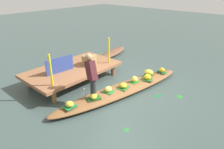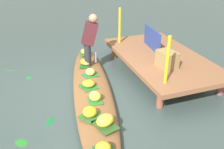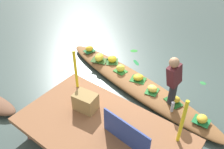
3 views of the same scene
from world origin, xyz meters
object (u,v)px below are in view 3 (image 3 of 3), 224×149
Objects in this scene: banana_bunch_2 at (174,99)px; produce_crate at (86,102)px; banana_bunch_4 at (138,77)px; banana_bunch_6 at (202,119)px; banana_bunch_5 at (121,68)px; banana_bunch_3 at (112,59)px; market_banner at (126,133)px; banana_bunch_0 at (89,49)px; banana_bunch_7 at (99,57)px; banana_bunch_1 at (152,89)px; vendor_boat at (135,84)px; vendor_person at (174,79)px; water_bottle at (172,107)px.

banana_bunch_2 is 0.64× the size of produce_crate.
banana_bunch_4 and banana_bunch_6 have the same top height.
banana_bunch_5 reaches higher than banana_bunch_6.
market_banner is (-1.90, 2.15, 0.42)m from banana_bunch_3.
banana_bunch_0 is at bearing -11.47° from banana_bunch_5.
banana_bunch_7 is (0.33, 0.16, 0.01)m from banana_bunch_3.
banana_bunch_1 is at bearing -9.21° from banana_bunch_6.
market_banner is at bearing 138.28° from banana_bunch_7.
banana_bunch_7 reaches higher than vendor_boat.
vendor_person is at bearing 167.97° from banana_bunch_0.
banana_bunch_1 is 1.03× the size of banana_bunch_5.
banana_bunch_6 reaches higher than vendor_boat.
banana_bunch_2 is at bearing -13.70° from banana_bunch_6.
vendor_boat is at bearing -57.11° from market_banner.
vendor_boat is 22.13× the size of banana_bunch_0.
market_banner is at bearing 61.42° from banana_bunch_6.
vendor_person reaches higher than banana_bunch_0.
banana_bunch_0 is 3.56m from market_banner.
banana_bunch_0 is 3.10m from water_bottle.
banana_bunch_0 is at bearing -12.03° from vendor_person.
banana_bunch_1 is (-0.54, 0.11, 0.19)m from vendor_boat.
banana_bunch_1 is 0.52m from banana_bunch_4.
produce_crate is at bearing 122.62° from banana_bunch_7.
banana_bunch_2 is at bearing -115.39° from vendor_person.
banana_bunch_6 is at bearing -179.35° from vendor_boat.
banana_bunch_5 is at bearing -10.57° from banana_bunch_1.
banana_bunch_4 is 1.03× the size of water_bottle.
banana_bunch_1 is 0.96× the size of banana_bunch_3.
water_bottle is (-1.70, 0.50, 0.03)m from banana_bunch_5.
banana_bunch_0 is at bearing -14.37° from water_bottle.
banana_bunch_6 is 3.10m from banana_bunch_7.
banana_bunch_5 is at bearing -12.50° from vendor_person.
banana_bunch_7 is 2.52m from water_bottle.
produce_crate reaches higher than banana_bunch_4.
banana_bunch_0 is at bearing -20.97° from banana_bunch_7.
banana_bunch_5 is at bearing 1.33° from vendor_boat.
banana_bunch_3 is 0.48m from banana_bunch_5.
produce_crate is (-0.81, 1.94, 0.35)m from banana_bunch_3.
banana_bunch_2 is (-2.91, 0.49, -0.00)m from banana_bunch_0.
banana_bunch_1 is 0.83× the size of banana_bunch_2.
vendor_boat is 19.03× the size of banana_bunch_4.
banana_bunch_3 is 2.90m from market_banner.
vendor_person reaches higher than banana_bunch_2.
banana_bunch_2 is 1.11× the size of water_bottle.
banana_bunch_6 is (-2.74, 0.62, -0.02)m from banana_bunch_3.
vendor_person is (0.75, -0.06, 0.63)m from banana_bunch_6.
banana_bunch_4 is (0.49, -0.17, -0.01)m from banana_bunch_1.
banana_bunch_3 is 2.15m from vendor_person.
market_banner reaches higher than water_bottle.
banana_bunch_7 is (3.06, -0.45, 0.03)m from banana_bunch_6.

